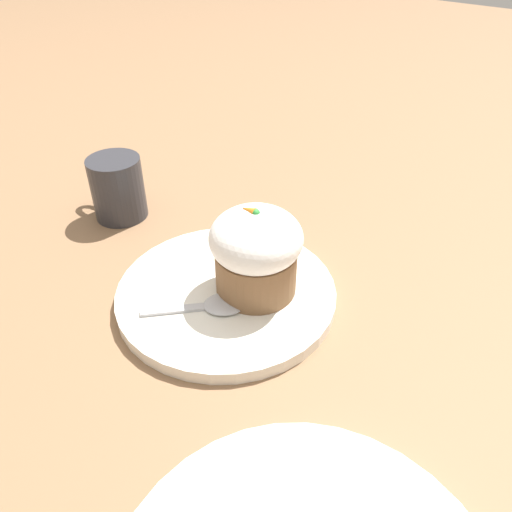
% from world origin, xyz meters
% --- Properties ---
extents(ground_plane, '(4.00, 4.00, 0.00)m').
position_xyz_m(ground_plane, '(0.00, 0.00, 0.00)').
color(ground_plane, '#846042').
extents(dessert_plate, '(0.26, 0.26, 0.02)m').
position_xyz_m(dessert_plate, '(0.00, 0.00, 0.01)').
color(dessert_plate, white).
rests_on(dessert_plate, ground_plane).
extents(carrot_cake, '(0.11, 0.11, 0.11)m').
position_xyz_m(carrot_cake, '(-0.03, -0.02, 0.07)').
color(carrot_cake, brown).
rests_on(carrot_cake, dessert_plate).
extents(spoon, '(0.10, 0.10, 0.01)m').
position_xyz_m(spoon, '(-0.01, 0.03, 0.02)').
color(spoon, '#B7B7BC').
rests_on(spoon, dessert_plate).
extents(coffee_cup, '(0.11, 0.08, 0.09)m').
position_xyz_m(coffee_cup, '(0.25, -0.05, 0.05)').
color(coffee_cup, '#2D2D33').
rests_on(coffee_cup, ground_plane).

